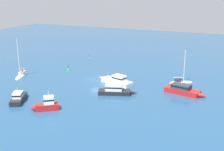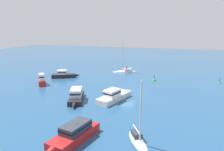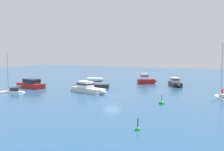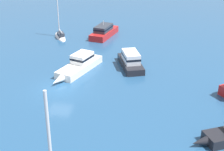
{
  "view_description": "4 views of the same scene",
  "coord_description": "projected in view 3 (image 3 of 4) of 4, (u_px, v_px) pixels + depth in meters",
  "views": [
    {
      "loc": [
        52.03,
        27.99,
        18.12
      ],
      "look_at": [
        2.27,
        4.68,
        2.06
      ],
      "focal_mm": 47.2,
      "sensor_mm": 36.0,
      "label": 1
    },
    {
      "loc": [
        -8.88,
        36.3,
        11.64
      ],
      "look_at": [
        2.97,
        -0.31,
        2.69
      ],
      "focal_mm": 34.29,
      "sensor_mm": 36.0,
      "label": 2
    },
    {
      "loc": [
        -39.87,
        -20.3,
        7.0
      ],
      "look_at": [
        12.45,
        6.33,
        1.98
      ],
      "focal_mm": 45.08,
      "sensor_mm": 36.0,
      "label": 3
    },
    {
      "loc": [
        10.96,
        -29.62,
        15.69
      ],
      "look_at": [
        5.19,
        2.27,
        0.94
      ],
      "focal_mm": 54.05,
      "sensor_mm": 36.0,
      "label": 4
    }
  ],
  "objects": [
    {
      "name": "yacht",
      "position": [
        222.0,
        97.0,
        41.87
      ],
      "size": [
        6.32,
        3.76,
        8.72
      ],
      "rotation": [
        0.0,
        0.0,
        0.4
      ],
      "color": "white",
      "rests_on": "ground"
    },
    {
      "name": "sailboat",
      "position": [
        12.0,
        92.0,
        47.93
      ],
      "size": [
        3.47,
        4.72,
        7.08
      ],
      "rotation": [
        0.0,
        0.0,
        2.1
      ],
      "color": "white",
      "rests_on": "ground"
    },
    {
      "name": "mooring_buoy",
      "position": [
        138.0,
        130.0,
        25.1
      ],
      "size": [
        0.53,
        0.53,
        1.31
      ],
      "color": "green",
      "rests_on": "ground"
    },
    {
      "name": "channel_buoy",
      "position": [
        162.0,
        104.0,
        37.61
      ],
      "size": [
        0.79,
        0.79,
        1.61
      ],
      "color": "green",
      "rests_on": "ground"
    },
    {
      "name": "ground_plane",
      "position": [
        112.0,
        95.0,
        45.17
      ],
      "size": [
        160.0,
        160.0,
        0.0
      ],
      "primitive_type": "plane",
      "color": "navy"
    },
    {
      "name": "motor_cruiser",
      "position": [
        30.0,
        84.0,
        54.4
      ],
      "size": [
        3.45,
        7.91,
        2.55
      ],
      "rotation": [
        0.0,
        0.0,
        1.37
      ],
      "color": "#B21E1E",
      "rests_on": "ground"
    },
    {
      "name": "powerboat",
      "position": [
        94.0,
        84.0,
        54.16
      ],
      "size": [
        3.92,
        7.1,
        1.93
      ],
      "rotation": [
        0.0,
        0.0,
        1.93
      ],
      "color": "black",
      "rests_on": "ground"
    },
    {
      "name": "motor_cruiser_1",
      "position": [
        147.0,
        80.0,
        61.12
      ],
      "size": [
        3.64,
        4.21,
        3.17
      ],
      "rotation": [
        0.0,
        0.0,
        5.37
      ],
      "color": "#B21E1E",
      "rests_on": "ground"
    },
    {
      "name": "cabin_cruiser_1",
      "position": [
        175.0,
        83.0,
        57.02
      ],
      "size": [
        6.34,
        4.14,
        2.57
      ],
      "rotation": [
        0.0,
        0.0,
        3.62
      ],
      "color": "black",
      "rests_on": "ground"
    },
    {
      "name": "cabin_cruiser",
      "position": [
        88.0,
        88.0,
        48.11
      ],
      "size": [
        4.17,
        8.56,
        1.89
      ],
      "rotation": [
        0.0,
        0.0,
        4.4
      ],
      "color": "silver",
      "rests_on": "ground"
    }
  ]
}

